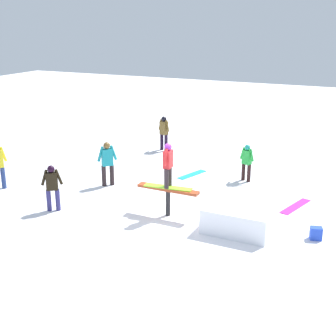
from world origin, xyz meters
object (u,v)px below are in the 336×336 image
(main_rider_on_rail, at_px, (168,166))
(bystander_green, at_px, (247,161))
(bystander_brown, at_px, (164,131))
(bystander_black, at_px, (52,186))
(backpack_on_snow, at_px, (316,233))
(rail_feature, at_px, (168,193))
(bystander_teal, at_px, (107,161))
(loose_snowboard_cyan, at_px, (192,175))
(loose_snowboard_magenta, at_px, (295,206))

(main_rider_on_rail, xyz_separation_m, bystander_green, (-1.22, -3.96, -0.77))
(bystander_brown, relative_size, bystander_green, 1.13)
(bystander_black, bearing_deg, main_rider_on_rail, 165.57)
(bystander_brown, height_order, bystander_black, bystander_brown)
(bystander_green, distance_m, backpack_on_snow, 4.81)
(rail_feature, height_order, main_rider_on_rail, main_rider_on_rail)
(bystander_teal, bearing_deg, loose_snowboard_cyan, -1.01)
(bystander_green, bearing_deg, loose_snowboard_magenta, 161.16)
(rail_feature, xyz_separation_m, bystander_brown, (3.18, -6.38, 0.14))
(bystander_brown, height_order, backpack_on_snow, bystander_brown)
(loose_snowboard_magenta, bearing_deg, bystander_green, -113.07)
(rail_feature, bearing_deg, bystander_teal, -25.35)
(rail_feature, relative_size, loose_snowboard_cyan, 1.40)
(bystander_black, relative_size, loose_snowboard_cyan, 1.05)
(bystander_black, bearing_deg, bystander_teal, -129.83)
(rail_feature, height_order, bystander_teal, bystander_teal)
(rail_feature, distance_m, backpack_on_snow, 4.22)
(rail_feature, distance_m, bystander_brown, 7.12)
(loose_snowboard_cyan, bearing_deg, bystander_teal, 154.08)
(bystander_teal, relative_size, loose_snowboard_magenta, 1.01)
(bystander_green, height_order, loose_snowboard_magenta, bystander_green)
(backpack_on_snow, bearing_deg, bystander_green, 111.22)
(bystander_teal, bearing_deg, rail_feature, -73.10)
(rail_feature, height_order, bystander_brown, bystander_brown)
(main_rider_on_rail, height_order, bystander_brown, main_rider_on_rail)
(loose_snowboard_magenta, distance_m, loose_snowboard_cyan, 4.32)
(bystander_green, bearing_deg, rail_feature, 93.56)
(main_rider_on_rail, xyz_separation_m, loose_snowboard_cyan, (0.77, -3.75, -1.50))
(bystander_brown, xyz_separation_m, bystander_teal, (-0.19, 4.90, 0.02))
(main_rider_on_rail, height_order, backpack_on_snow, main_rider_on_rail)
(bystander_teal, xyz_separation_m, loose_snowboard_cyan, (-2.22, -2.28, -0.86))
(bystander_teal, bearing_deg, loose_snowboard_magenta, -39.68)
(main_rider_on_rail, bearing_deg, loose_snowboard_magenta, -150.58)
(loose_snowboard_magenta, bearing_deg, backpack_on_snow, 40.12)
(bystander_green, xyz_separation_m, loose_snowboard_cyan, (1.99, 0.21, -0.73))
(bystander_green, distance_m, loose_snowboard_magenta, 2.78)
(loose_snowboard_magenta, distance_m, backpack_on_snow, 2.23)
(bystander_black, bearing_deg, rail_feature, 165.57)
(bystander_brown, bearing_deg, loose_snowboard_cyan, 153.31)
(rail_feature, bearing_deg, loose_snowboard_magenta, -144.53)
(main_rider_on_rail, bearing_deg, bystander_teal, -31.40)
(main_rider_on_rail, distance_m, backpack_on_snow, 4.40)
(bystander_brown, xyz_separation_m, backpack_on_snow, (-7.36, 6.16, -0.68))
(bystander_teal, xyz_separation_m, bystander_black, (0.30, 2.60, -0.07))
(bystander_green, bearing_deg, main_rider_on_rail, 93.56)
(rail_feature, bearing_deg, bystander_brown, -62.52)
(main_rider_on_rail, bearing_deg, bystander_black, 13.84)
(bystander_brown, distance_m, bystander_teal, 4.90)
(bystander_teal, height_order, loose_snowboard_cyan, bystander_teal)
(bystander_brown, relative_size, bystander_black, 1.06)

